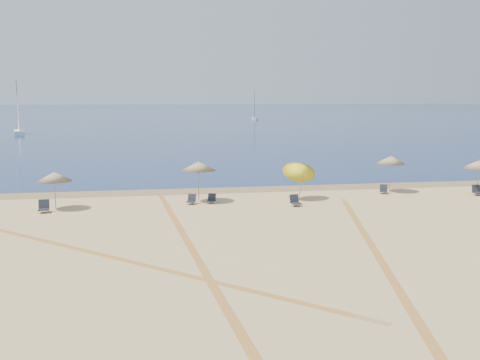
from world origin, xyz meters
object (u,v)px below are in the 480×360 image
Objects in this scene: umbrella_3 at (299,169)px; sailboat_0 at (254,111)px; chair_4 at (295,201)px; chair_6 at (477,191)px; chair_1 at (44,207)px; umbrella_5 at (479,164)px; umbrella_1 at (54,177)px; chair_2 at (191,200)px; chair_3 at (211,199)px; sailboat_1 at (18,118)px; umbrella_2 at (198,166)px; chair_5 at (384,190)px; umbrella_4 at (391,160)px.

umbrella_3 is 0.34× the size of sailboat_0.
chair_6 reaches higher than chair_4.
umbrella_5 is at bearing -3.62° from chair_1.
umbrella_1 reaches higher than chair_2.
chair_3 is 72.24m from sailboat_1.
sailboat_1 reaches higher than chair_2.
umbrella_2 is 3.49× the size of chair_5.
chair_2 is at bearing -83.07° from sailboat_1.
chair_2 is at bearing 0.75° from chair_1.
chair_3 is 0.95× the size of chair_5.
chair_6 is at bearing 9.42° from chair_5.
chair_3 is at bearing 2.06° from umbrella_1.
umbrella_1 is at bearing -173.96° from umbrella_2.
umbrella_1 reaches higher than chair_4.
umbrella_4 is at bearing 162.07° from umbrella_5.
sailboat_0 is at bearing 98.15° from chair_2.
umbrella_4 is 8.81m from chair_4.
chair_2 is at bearing -177.73° from umbrella_3.
chair_6 is at bearing -2.20° from umbrella_2.
chair_1 is 27.79m from chair_6.
umbrella_4 reaches higher than chair_2.
chair_4 is at bearing -5.30° from umbrella_1.
chair_1 is at bearing -125.06° from umbrella_1.
chair_4 reaches higher than chair_3.
umbrella_1 is 0.28× the size of sailboat_0.
chair_1 is at bearing -90.49° from sailboat_0.
chair_6 is at bearing -1.83° from umbrella_3.
umbrella_3 reaches higher than chair_5.
umbrella_1 is 69.74m from sailboat_1.
sailboat_1 is (-30.81, 69.04, 2.54)m from chair_4.
umbrella_1 is at bearing -90.35° from sailboat_0.
umbrella_4 is 3.62× the size of chair_3.
umbrella_3 is 3.79× the size of chair_2.
chair_3 is 0.96× the size of chair_4.
umbrella_4 reaches higher than umbrella_1.
umbrella_4 is 115.05m from sailboat_0.
chair_4 is at bearing 0.81° from chair_3.
umbrella_3 is at bearing -144.16° from chair_5.
sailboat_1 is (-37.92, 65.91, 2.58)m from chair_5.
chair_1 is (-9.06, -1.66, -1.96)m from umbrella_2.
chair_5 is 0.09× the size of sailboat_0.
chair_3 is 0.08× the size of sailboat_1.
umbrella_1 is at bearing -156.82° from chair_2.
chair_3 is 0.98× the size of chair_6.
chair_4 is at bearing -167.24° from chair_6.
sailboat_1 is (-51.24, -48.98, 0.33)m from sailboat_0.
umbrella_5 is 3.28× the size of chair_6.
umbrella_2 is (8.53, 0.90, 0.33)m from umbrella_1.
umbrella_2 is 9.42m from chair_1.
umbrella_4 is 22.80m from chair_1.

